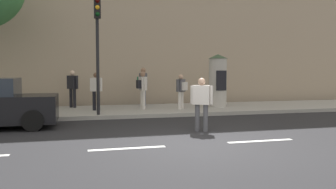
{
  "coord_description": "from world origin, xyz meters",
  "views": [
    {
      "loc": [
        -2.81,
        -7.94,
        1.8
      ],
      "look_at": [
        -0.22,
        2.0,
        1.1
      ],
      "focal_mm": 37.22,
      "sensor_mm": 36.0,
      "label": 1
    }
  ],
  "objects": [
    {
      "name": "pedestrian_in_dark_shirt",
      "position": [
        0.75,
        1.76,
        0.94
      ],
      "size": [
        0.59,
        0.47,
        1.59
      ],
      "color": "#4C4C51",
      "rests_on": "ground_plane"
    },
    {
      "name": "pedestrian_with_backpack",
      "position": [
        1.52,
        6.4,
        1.03
      ],
      "size": [
        0.5,
        0.51,
        1.5
      ],
      "color": "silver",
      "rests_on": "sidewalk_curb"
    },
    {
      "name": "pedestrian_with_bag",
      "position": [
        0.19,
        8.29,
        1.22
      ],
      "size": [
        0.51,
        0.51,
        1.8
      ],
      "color": "navy",
      "rests_on": "sidewalk_curb"
    },
    {
      "name": "pedestrian_tallest",
      "position": [
        -2.06,
        6.79,
        1.07
      ],
      "size": [
        0.49,
        0.42,
        1.58
      ],
      "color": "black",
      "rests_on": "sidewalk_curb"
    },
    {
      "name": "sidewalk_curb",
      "position": [
        0.0,
        7.0,
        0.07
      ],
      "size": [
        36.0,
        4.0,
        0.15
      ],
      "primitive_type": "cube",
      "color": "#9E9B93",
      "rests_on": "ground_plane"
    },
    {
      "name": "pedestrian_in_light_jacket",
      "position": [
        -0.1,
        6.83,
        1.11
      ],
      "size": [
        0.44,
        0.59,
        1.62
      ],
      "color": "silver",
      "rests_on": "sidewalk_curb"
    },
    {
      "name": "ground_plane",
      "position": [
        0.0,
        0.0,
        0.0
      ],
      "size": [
        80.0,
        80.0,
        0.0
      ],
      "primitive_type": "plane",
      "color": "#232326"
    },
    {
      "name": "building_backdrop",
      "position": [
        0.0,
        12.0,
        5.59
      ],
      "size": [
        36.0,
        5.0,
        11.17
      ],
      "primitive_type": "cube",
      "color": "tan",
      "rests_on": "ground_plane"
    },
    {
      "name": "lane_markings",
      "position": [
        -0.0,
        0.0,
        0.0
      ],
      "size": [
        25.8,
        0.16,
        0.01
      ],
      "color": "silver",
      "rests_on": "ground_plane"
    },
    {
      "name": "pedestrian_in_red_top",
      "position": [
        -3.03,
        8.23,
        1.14
      ],
      "size": [
        0.49,
        0.53,
        1.67
      ],
      "color": "black",
      "rests_on": "sidewalk_curb"
    },
    {
      "name": "traffic_light",
      "position": [
        -2.06,
        5.24,
        3.06
      ],
      "size": [
        0.24,
        0.45,
        4.32
      ],
      "color": "black",
      "rests_on": "sidewalk_curb"
    },
    {
      "name": "poster_column",
      "position": [
        3.44,
        6.96,
        1.38
      ],
      "size": [
        0.9,
        0.9,
        2.41
      ],
      "color": "#B2ADA3",
      "rests_on": "sidewalk_curb"
    }
  ]
}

